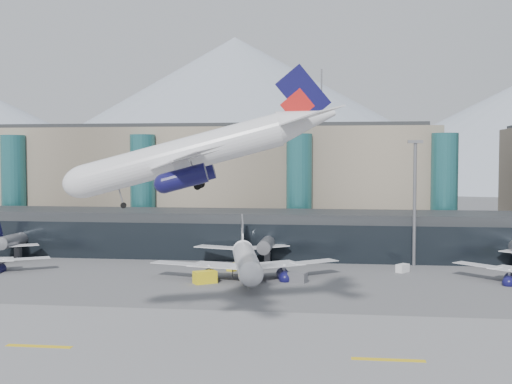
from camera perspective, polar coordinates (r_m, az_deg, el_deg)
ground at (r=88.77m, az=-2.35°, el=-11.29°), size 900.00×900.00×0.00m
runway_strip at (r=74.56m, az=-4.33°, el=-14.08°), size 400.00×40.00×0.04m
runway_markings at (r=74.55m, az=-4.33°, el=-14.06°), size 128.00×1.00×0.02m
concourse at (r=144.26m, az=1.46°, el=-3.74°), size 170.00×27.00×10.00m
terminal_main at (r=179.31m, az=-5.46°, el=0.92°), size 130.00×30.00×31.00m
teal_towers at (r=161.70m, az=-3.23°, el=0.20°), size 116.40×19.40×46.00m
mountain_ridge at (r=465.43m, az=7.46°, el=5.91°), size 910.00×400.00×110.00m
lightmast_mid at (r=133.94m, az=13.93°, el=-0.29°), size 3.00×1.20×25.60m
hero_jet at (r=75.77m, az=-4.21°, el=4.46°), size 34.38×34.45×11.18m
jet_parked_mid at (r=119.76m, az=-0.95°, el=-5.38°), size 35.96×36.62×11.80m
veh_b at (r=126.02m, az=-2.03°, el=-6.69°), size 2.48×2.88×1.42m
veh_c at (r=114.55m, az=3.74°, el=-7.58°), size 3.64×2.79×1.80m
veh_d at (r=127.50m, az=12.90°, el=-6.62°), size 2.84×3.04×1.56m
veh_h at (r=113.74m, az=-4.56°, el=-7.56°), size 4.43×3.92×2.18m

